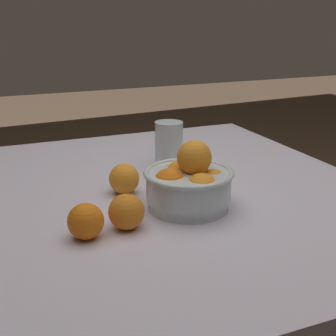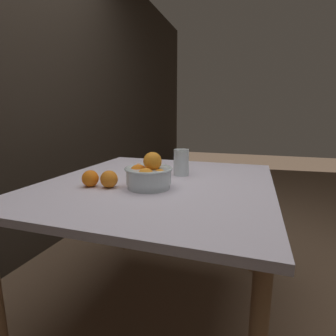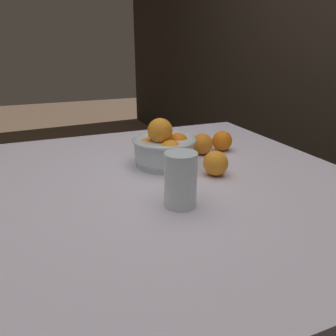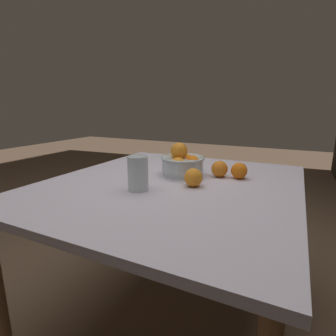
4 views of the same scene
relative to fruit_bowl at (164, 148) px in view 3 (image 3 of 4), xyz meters
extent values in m
cube|color=silver|center=(0.13, 0.00, -0.07)|extent=(1.20, 1.08, 0.03)
cylinder|color=#936B47|center=(-0.41, -0.48, -0.44)|extent=(0.05, 0.05, 0.69)
cylinder|color=#936B47|center=(-0.41, 0.48, -0.44)|extent=(0.05, 0.05, 0.69)
cylinder|color=silver|center=(0.00, 0.00, -0.05)|extent=(0.19, 0.19, 0.02)
cylinder|color=silver|center=(0.00, 0.00, 0.00)|extent=(0.20, 0.20, 0.07)
torus|color=silver|center=(0.00, 0.00, 0.03)|extent=(0.21, 0.21, 0.01)
sphere|color=orange|center=(0.05, 0.01, 0.00)|extent=(0.08, 0.08, 0.08)
sphere|color=orange|center=(0.00, 0.05, 0.00)|extent=(0.08, 0.08, 0.08)
sphere|color=orange|center=(-0.05, -0.01, 0.00)|extent=(0.08, 0.08, 0.08)
sphere|color=orange|center=(-0.02, -0.05, 0.00)|extent=(0.07, 0.07, 0.07)
sphere|color=orange|center=(0.01, -0.01, 0.06)|extent=(0.08, 0.08, 0.08)
cylinder|color=#F4A314|center=(0.29, -0.07, -0.01)|extent=(0.07, 0.07, 0.10)
cylinder|color=silver|center=(0.29, -0.07, 0.01)|extent=(0.08, 0.08, 0.14)
sphere|color=orange|center=(-0.05, 0.17, -0.02)|extent=(0.08, 0.08, 0.08)
sphere|color=orange|center=(0.15, 0.11, -0.02)|extent=(0.08, 0.08, 0.08)
sphere|color=orange|center=(-0.06, 0.26, -0.02)|extent=(0.08, 0.08, 0.08)
camera|label=1|loc=(-0.93, 0.44, 0.39)|focal=50.00mm
camera|label=2|loc=(-1.05, -0.43, 0.26)|focal=28.00mm
camera|label=3|loc=(0.97, -0.38, 0.33)|focal=35.00mm
camera|label=4|loc=(1.15, 0.49, 0.28)|focal=28.00mm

